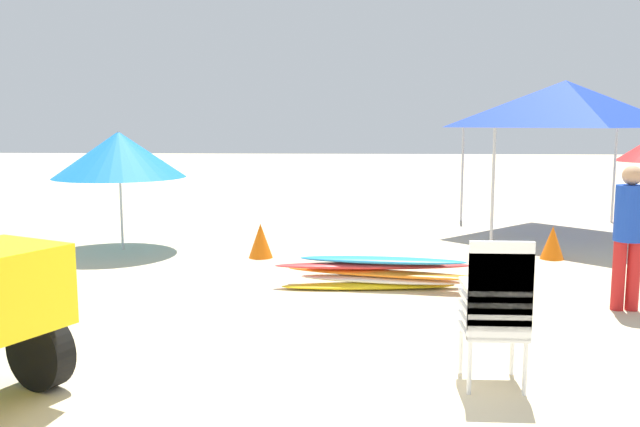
{
  "coord_description": "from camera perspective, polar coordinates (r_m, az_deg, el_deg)",
  "views": [
    {
      "loc": [
        0.27,
        -4.7,
        2.07
      ],
      "look_at": [
        -0.11,
        2.25,
        1.11
      ],
      "focal_mm": 36.94,
      "sensor_mm": 36.0,
      "label": 1
    }
  ],
  "objects": [
    {
      "name": "traffic_cone_far",
      "position": [
        10.22,
        -5.17,
        -2.35
      ],
      "size": [
        0.38,
        0.38,
        0.54
      ],
      "primitive_type": "cone",
      "color": "orange",
      "rests_on": "ground"
    },
    {
      "name": "lifeguard_near_right",
      "position": [
        7.99,
        25.19,
        -1.18
      ],
      "size": [
        0.32,
        0.32,
        1.61
      ],
      "color": "red",
      "rests_on": "ground"
    },
    {
      "name": "beach_umbrella_mid",
      "position": [
        11.17,
        -17.01,
        4.9
      ],
      "size": [
        2.13,
        2.13,
        1.94
      ],
      "color": "beige",
      "rests_on": "ground"
    },
    {
      "name": "stacked_plastic_chairs",
      "position": [
        5.3,
        15.04,
        -7.44
      ],
      "size": [
        0.48,
        0.48,
        1.2
      ],
      "color": "white",
      "rests_on": "ground"
    },
    {
      "name": "popup_canopy",
      "position": [
        13.02,
        20.43,
        8.88
      ],
      "size": [
        3.19,
        3.19,
        2.84
      ],
      "color": "#B2B2B7",
      "rests_on": "ground"
    },
    {
      "name": "traffic_cone_near",
      "position": [
        10.69,
        19.49,
        -2.38
      ],
      "size": [
        0.36,
        0.36,
        0.51
      ],
      "primitive_type": "cone",
      "color": "orange",
      "rests_on": "ground"
    },
    {
      "name": "ground",
      "position": [
        5.14,
        -0.1,
        -15.89
      ],
      "size": [
        80.0,
        80.0,
        0.0
      ],
      "primitive_type": "plane",
      "color": "beige"
    },
    {
      "name": "surfboard_pile",
      "position": [
        8.34,
        5.05,
        -5.12
      ],
      "size": [
        2.69,
        0.78,
        0.4
      ],
      "color": "yellow",
      "rests_on": "ground"
    }
  ]
}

